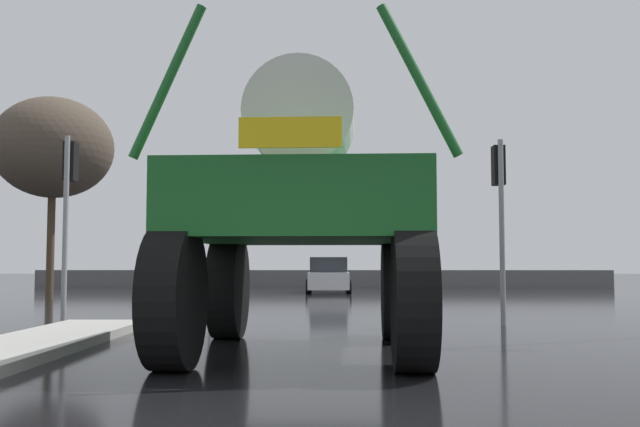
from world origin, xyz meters
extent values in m
plane|color=black|center=(0.00, 18.00, 0.00)|extent=(120.00, 120.00, 0.00)
cylinder|color=black|center=(-1.41, 6.76, 0.87)|extent=(0.55, 1.75, 1.73)
cylinder|color=black|center=(1.47, 6.65, 0.87)|extent=(0.55, 1.75, 1.73)
cylinder|color=black|center=(-1.55, 3.07, 0.87)|extent=(0.55, 1.75, 1.73)
cylinder|color=black|center=(1.32, 2.96, 0.87)|extent=(0.55, 1.75, 1.73)
cube|color=#195B23|center=(-0.04, 4.86, 2.07)|extent=(3.54, 4.52, 0.95)
cube|color=#154E1E|center=(-0.02, 5.32, 3.04)|extent=(1.15, 1.20, 0.98)
cylinder|color=silver|center=(-0.07, 4.21, 3.28)|extent=(1.52, 1.35, 1.47)
cylinder|color=#195B23|center=(-1.63, 2.94, 3.48)|extent=(0.93, 0.16, 1.91)
cylinder|color=#195B23|center=(1.40, 2.82, 3.46)|extent=(1.02, 0.16, 1.87)
cube|color=yellow|center=(-0.13, 2.63, 2.80)|extent=(1.20, 0.09, 0.36)
cube|color=silver|center=(0.30, 25.51, 0.53)|extent=(1.70, 4.10, 0.70)
cube|color=#23282D|center=(0.30, 25.36, 1.20)|extent=(1.56, 2.10, 0.64)
cylinder|color=black|center=(-0.55, 26.87, 0.30)|extent=(0.18, 0.60, 0.60)
cylinder|color=black|center=(1.15, 26.86, 0.30)|extent=(0.18, 0.60, 0.60)
cylinder|color=black|center=(-0.55, 24.17, 0.30)|extent=(0.18, 0.60, 0.60)
cylinder|color=black|center=(1.15, 24.16, 0.30)|extent=(0.18, 0.60, 0.60)
cylinder|color=gray|center=(-5.20, 9.35, 1.98)|extent=(0.11, 0.11, 3.96)
cube|color=black|center=(-5.20, 9.57, 3.44)|extent=(0.24, 0.32, 0.84)
sphere|color=red|center=(-5.20, 9.76, 3.71)|extent=(0.17, 0.17, 0.17)
sphere|color=#3C2403|center=(-5.20, 9.76, 3.44)|extent=(0.17, 0.17, 0.17)
sphere|color=black|center=(-5.20, 9.76, 3.17)|extent=(0.17, 0.17, 0.17)
cylinder|color=gray|center=(3.92, 9.35, 1.93)|extent=(0.11, 0.11, 3.87)
cube|color=black|center=(3.92, 9.57, 3.35)|extent=(0.24, 0.32, 0.84)
sphere|color=red|center=(3.92, 9.76, 3.62)|extent=(0.17, 0.17, 0.17)
sphere|color=#3C2403|center=(3.92, 9.76, 3.35)|extent=(0.17, 0.17, 0.17)
sphere|color=black|center=(3.92, 9.76, 3.08)|extent=(0.17, 0.17, 0.17)
cylinder|color=gray|center=(-4.56, 23.93, 1.67)|extent=(0.11, 0.11, 3.33)
cube|color=black|center=(-4.56, 24.14, 2.81)|extent=(0.24, 0.32, 0.84)
sphere|color=red|center=(-4.56, 24.33, 3.08)|extent=(0.17, 0.17, 0.17)
sphere|color=#3C2403|center=(-4.56, 24.33, 2.81)|extent=(0.17, 0.17, 0.17)
sphere|color=black|center=(-4.56, 24.33, 2.54)|extent=(0.17, 0.17, 0.17)
cylinder|color=#473828|center=(-9.51, 19.63, 1.95)|extent=(0.27, 0.27, 3.90)
ellipsoid|color=brown|center=(-9.51, 19.63, 5.38)|extent=(4.22, 4.22, 3.59)
cube|color=#59595B|center=(0.00, 31.83, 0.45)|extent=(30.01, 0.24, 0.90)
camera|label=1|loc=(0.33, -5.61, 1.29)|focal=40.38mm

